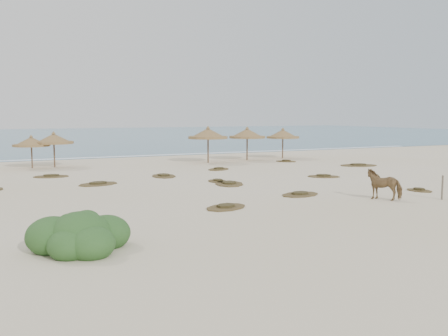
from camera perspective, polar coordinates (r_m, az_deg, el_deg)
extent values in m
plane|color=beige|center=(24.86, 5.20, -3.23)|extent=(160.00, 160.00, 0.00)
cube|color=#2B6281|center=(96.91, -18.40, 3.48)|extent=(200.00, 100.00, 0.01)
cube|color=white|center=(48.84, -10.76, 1.32)|extent=(70.00, 0.60, 0.01)
cylinder|color=brown|center=(40.14, -21.11, 1.32)|extent=(0.11, 0.11, 1.88)
cylinder|color=brown|center=(40.09, -21.15, 2.43)|extent=(3.42, 3.42, 0.16)
cone|color=brown|center=(40.07, -21.17, 2.85)|extent=(3.31, 3.31, 0.67)
cone|color=brown|center=(40.05, -21.19, 3.43)|extent=(0.32, 0.32, 0.20)
cylinder|color=brown|center=(40.28, -18.83, 1.55)|extent=(0.12, 0.12, 2.06)
cylinder|color=brown|center=(40.23, -18.87, 2.76)|extent=(3.40, 3.40, 0.18)
cone|color=brown|center=(40.21, -18.88, 3.23)|extent=(3.29, 3.29, 0.74)
cone|color=brown|center=(40.19, -18.91, 3.86)|extent=(0.35, 0.35, 0.22)
cylinder|color=brown|center=(41.73, -1.83, 2.19)|extent=(0.13, 0.13, 2.30)
cylinder|color=brown|center=(41.67, -1.84, 3.50)|extent=(4.17, 4.17, 0.20)
cone|color=brown|center=(41.66, -1.84, 4.00)|extent=(4.03, 4.03, 0.82)
cone|color=brown|center=(41.64, -1.84, 4.68)|extent=(0.39, 0.39, 0.24)
cylinder|color=brown|center=(43.99, 2.66, 2.35)|extent=(0.13, 0.13, 2.23)
cylinder|color=brown|center=(43.94, 2.66, 3.55)|extent=(4.17, 4.17, 0.19)
cone|color=brown|center=(43.92, 2.66, 4.00)|extent=(4.03, 4.03, 0.80)
cone|color=brown|center=(43.91, 2.67, 4.63)|extent=(0.38, 0.38, 0.23)
cylinder|color=brown|center=(46.10, 6.72, 2.42)|extent=(0.12, 0.12, 2.12)
cylinder|color=brown|center=(46.05, 6.73, 3.51)|extent=(3.23, 3.23, 0.18)
cone|color=brown|center=(46.03, 6.74, 3.92)|extent=(3.13, 3.13, 0.76)
cone|color=brown|center=(46.02, 6.75, 4.49)|extent=(0.36, 0.36, 0.22)
imported|color=olive|center=(24.97, 17.86, -1.80)|extent=(1.63, 1.83, 1.44)
cylinder|color=#706354|center=(25.94, 23.68, -2.04)|extent=(0.11, 0.11, 1.16)
cylinder|color=#706354|center=(25.86, 23.69, -2.11)|extent=(0.10, 0.10, 1.12)
ellipsoid|color=#34632A|center=(15.45, -16.10, -7.34)|extent=(1.85, 1.85, 1.38)
ellipsoid|color=#34632A|center=(15.89, -13.29, -7.23)|extent=(1.48, 1.48, 1.11)
ellipsoid|color=#34632A|center=(15.72, -19.01, -7.38)|extent=(1.57, 1.57, 1.18)
ellipsoid|color=#34632A|center=(14.90, -14.95, -8.36)|extent=(1.38, 1.38, 1.04)
ellipsoid|color=#34632A|center=(14.99, -17.18, -8.41)|extent=(1.29, 1.29, 0.97)
ellipsoid|color=#34632A|center=(16.38, -14.67, -7.19)|extent=(1.11, 1.11, 0.83)
ellipsoid|color=#34632A|center=(15.87, -15.44, -5.77)|extent=(0.83, 0.83, 0.62)
ellipsoid|color=#34632A|center=(15.42, -17.22, -6.00)|extent=(0.74, 0.74, 0.55)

